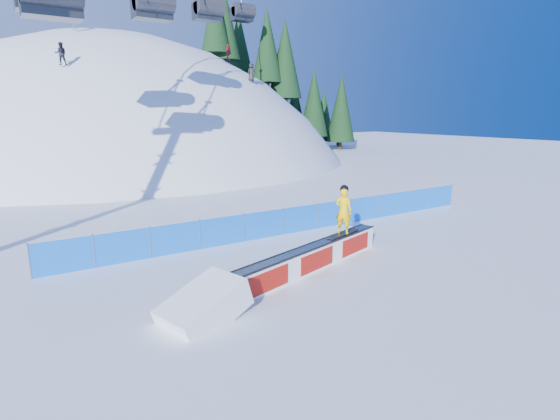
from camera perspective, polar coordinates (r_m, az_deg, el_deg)
ground at (r=17.09m, az=11.60°, el=-6.13°), size 160.00×160.00×0.00m
snow_hill at (r=59.48m, az=-19.36°, el=-11.30°), size 64.00×64.00×64.00m
treeline at (r=63.82m, az=1.36°, el=16.23°), size 25.49×11.81×22.60m
safety_fence at (r=20.23m, az=2.77°, el=-1.16°), size 22.05×0.05×1.30m
rail_box at (r=15.32m, az=4.15°, el=-6.32°), size 7.51×2.64×0.92m
snow_ramp at (r=12.30m, az=-9.86°, el=-13.74°), size 2.67×2.07×1.47m
snowboarder at (r=16.49m, az=8.30°, el=-0.02°), size 1.82×0.81×1.89m
distant_skiers at (r=43.87m, az=-16.95°, el=19.76°), size 17.77×9.14×6.06m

